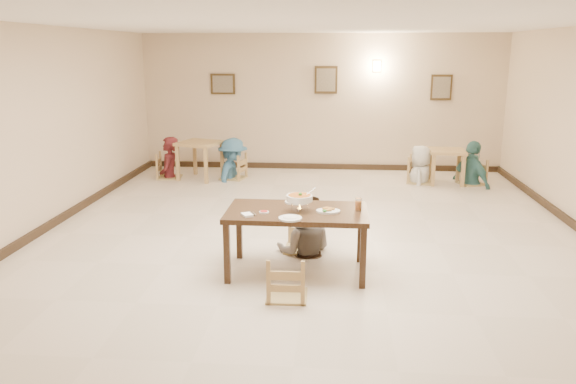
# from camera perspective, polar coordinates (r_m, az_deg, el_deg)

# --- Properties ---
(floor) EXTENTS (10.00, 10.00, 0.00)m
(floor) POSITION_cam_1_polar(r_m,az_deg,el_deg) (8.06, 2.31, -4.88)
(floor) COLOR beige
(floor) RESTS_ON ground
(ceiling) EXTENTS (10.00, 10.00, 0.00)m
(ceiling) POSITION_cam_1_polar(r_m,az_deg,el_deg) (7.62, 2.54, 16.95)
(ceiling) COLOR white
(ceiling) RESTS_ON wall_back
(wall_back) EXTENTS (10.00, 0.00, 10.00)m
(wall_back) POSITION_cam_1_polar(r_m,az_deg,el_deg) (12.66, 3.39, 9.05)
(wall_back) COLOR beige
(wall_back) RESTS_ON floor
(wall_front) EXTENTS (10.00, 0.00, 10.00)m
(wall_front) POSITION_cam_1_polar(r_m,az_deg,el_deg) (2.86, -1.88, -9.16)
(wall_front) COLOR beige
(wall_front) RESTS_ON floor
(wall_left) EXTENTS (0.00, 10.00, 10.00)m
(wall_left) POSITION_cam_1_polar(r_m,az_deg,el_deg) (8.82, -24.67, 5.53)
(wall_left) COLOR beige
(wall_left) RESTS_ON floor
(baseboard_back) EXTENTS (8.00, 0.06, 0.12)m
(baseboard_back) POSITION_cam_1_polar(r_m,az_deg,el_deg) (12.84, 3.29, 2.63)
(baseboard_back) COLOR #2F2114
(baseboard_back) RESTS_ON floor
(baseboard_left) EXTENTS (0.06, 10.00, 0.12)m
(baseboard_left) POSITION_cam_1_polar(r_m,az_deg,el_deg) (9.10, -23.57, -3.44)
(baseboard_left) COLOR #2F2114
(baseboard_left) RESTS_ON floor
(picture_a) EXTENTS (0.55, 0.04, 0.45)m
(picture_a) POSITION_cam_1_polar(r_m,az_deg,el_deg) (12.83, -6.64, 10.84)
(picture_a) COLOR #392A15
(picture_a) RESTS_ON wall_back
(picture_b) EXTENTS (0.50, 0.04, 0.60)m
(picture_b) POSITION_cam_1_polar(r_m,az_deg,el_deg) (12.58, 3.88, 11.29)
(picture_b) COLOR #392A15
(picture_b) RESTS_ON wall_back
(picture_c) EXTENTS (0.45, 0.04, 0.55)m
(picture_c) POSITION_cam_1_polar(r_m,az_deg,el_deg) (12.80, 15.32, 10.21)
(picture_c) COLOR #392A15
(picture_c) RESTS_ON wall_back
(wall_sconce) EXTENTS (0.16, 0.05, 0.22)m
(wall_sconce) POSITION_cam_1_polar(r_m,az_deg,el_deg) (12.60, 9.03, 12.52)
(wall_sconce) COLOR #FFD88C
(wall_sconce) RESTS_ON wall_back
(main_table) EXTENTS (1.68, 0.95, 0.78)m
(main_table) POSITION_cam_1_polar(r_m,az_deg,el_deg) (6.70, 0.92, -2.52)
(main_table) COLOR #392515
(main_table) RESTS_ON floor
(chair_far) EXTENTS (0.47, 0.47, 0.99)m
(chair_far) POSITION_cam_1_polar(r_m,az_deg,el_deg) (7.51, 1.45, -2.34)
(chair_far) COLOR tan
(chair_far) RESTS_ON floor
(chair_near) EXTENTS (0.44, 0.44, 0.94)m
(chair_near) POSITION_cam_1_polar(r_m,az_deg,el_deg) (6.09, -0.12, -6.63)
(chair_near) COLOR tan
(chair_near) RESTS_ON floor
(main_diner) EXTENTS (0.78, 0.61, 1.59)m
(main_diner) POSITION_cam_1_polar(r_m,az_deg,el_deg) (7.34, 1.75, -0.30)
(main_diner) COLOR gray
(main_diner) RESTS_ON floor
(curry_warmer) EXTENTS (0.34, 0.31, 0.28)m
(curry_warmer) POSITION_cam_1_polar(r_m,az_deg,el_deg) (6.59, 1.18, -0.63)
(curry_warmer) COLOR silver
(curry_warmer) RESTS_ON main_table
(rice_plate_far) EXTENTS (0.29, 0.29, 0.07)m
(rice_plate_far) POSITION_cam_1_polar(r_m,az_deg,el_deg) (6.99, 0.87, -1.01)
(rice_plate_far) COLOR white
(rice_plate_far) RESTS_ON main_table
(rice_plate_near) EXTENTS (0.27, 0.27, 0.06)m
(rice_plate_near) POSITION_cam_1_polar(r_m,az_deg,el_deg) (6.33, 0.23, -2.66)
(rice_plate_near) COLOR white
(rice_plate_near) RESTS_ON main_table
(fried_plate) EXTENTS (0.28, 0.28, 0.06)m
(fried_plate) POSITION_cam_1_polar(r_m,az_deg,el_deg) (6.61, 4.09, -1.89)
(fried_plate) COLOR white
(fried_plate) RESTS_ON main_table
(chili_dish) EXTENTS (0.11, 0.11, 0.02)m
(chili_dish) POSITION_cam_1_polar(r_m,az_deg,el_deg) (6.57, -2.46, -2.05)
(chili_dish) COLOR white
(chili_dish) RESTS_ON main_table
(napkin_cutlery) EXTENTS (0.19, 0.23, 0.03)m
(napkin_cutlery) POSITION_cam_1_polar(r_m,az_deg,el_deg) (6.47, -4.14, -2.32)
(napkin_cutlery) COLOR white
(napkin_cutlery) RESTS_ON main_table
(drink_glass) EXTENTS (0.08, 0.08, 0.15)m
(drink_glass) POSITION_cam_1_polar(r_m,az_deg,el_deg) (6.70, 7.16, -1.29)
(drink_glass) COLOR white
(drink_glass) RESTS_ON main_table
(bg_table_left) EXTENTS (0.99, 0.99, 0.79)m
(bg_table_left) POSITION_cam_1_polar(r_m,az_deg,el_deg) (11.86, -8.96, 4.41)
(bg_table_left) COLOR tan
(bg_table_left) RESTS_ON floor
(bg_table_right) EXTENTS (0.73, 0.73, 0.69)m
(bg_table_right) POSITION_cam_1_polar(r_m,az_deg,el_deg) (11.76, 15.84, 3.52)
(bg_table_right) COLOR tan
(bg_table_right) RESTS_ON floor
(bg_chair_ll) EXTENTS (0.48, 0.48, 1.02)m
(bg_chair_ll) POSITION_cam_1_polar(r_m,az_deg,el_deg) (12.08, -12.04, 3.75)
(bg_chair_ll) COLOR tan
(bg_chair_ll) RESTS_ON floor
(bg_chair_lr) EXTENTS (0.47, 0.47, 1.00)m
(bg_chair_lr) POSITION_cam_1_polar(r_m,az_deg,el_deg) (11.82, -5.64, 3.74)
(bg_chair_lr) COLOR tan
(bg_chair_lr) RESTS_ON floor
(bg_chair_rl) EXTENTS (0.48, 0.48, 1.02)m
(bg_chair_rl) POSITION_cam_1_polar(r_m,az_deg,el_deg) (11.71, 13.35, 3.37)
(bg_chair_rl) COLOR tan
(bg_chair_rl) RESTS_ON floor
(bg_chair_rr) EXTENTS (0.46, 0.46, 0.98)m
(bg_chair_rr) POSITION_cam_1_polar(r_m,az_deg,el_deg) (11.85, 18.26, 3.05)
(bg_chair_rr) COLOR tan
(bg_chair_rr) RESTS_ON floor
(bg_diner_a) EXTENTS (0.47, 0.67, 1.75)m
(bg_diner_a) POSITION_cam_1_polar(r_m,az_deg,el_deg) (12.02, -12.13, 5.49)
(bg_diner_a) COLOR #571A1F
(bg_diner_a) RESTS_ON floor
(bg_diner_b) EXTENTS (0.80, 1.20, 1.72)m
(bg_diner_b) POSITION_cam_1_polar(r_m,az_deg,el_deg) (11.76, -5.68, 5.47)
(bg_diner_b) COLOR teal
(bg_diner_b) RESTS_ON floor
(bg_diner_c) EXTENTS (0.62, 0.83, 1.53)m
(bg_diner_c) POSITION_cam_1_polar(r_m,az_deg,el_deg) (11.67, 13.43, 4.61)
(bg_diner_c) COLOR silver
(bg_diner_c) RESTS_ON floor
(bg_diner_d) EXTENTS (0.87, 1.12, 1.77)m
(bg_diner_d) POSITION_cam_1_polar(r_m,az_deg,el_deg) (11.79, 18.41, 4.95)
(bg_diner_d) COLOR teal
(bg_diner_d) RESTS_ON floor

